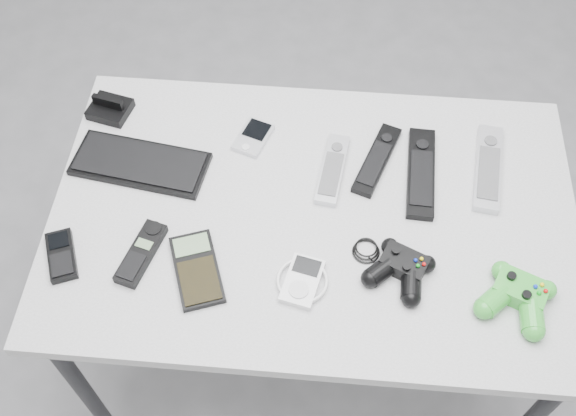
# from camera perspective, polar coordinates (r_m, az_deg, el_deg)

# --- Properties ---
(floor) EXTENTS (3.50, 3.50, 0.00)m
(floor) POSITION_cam_1_polar(r_m,az_deg,el_deg) (2.08, 0.81, -9.58)
(floor) COLOR slate
(floor) RESTS_ON ground
(desk) EXTENTS (1.09, 0.70, 0.73)m
(desk) POSITION_cam_1_polar(r_m,az_deg,el_deg) (1.45, 2.11, -1.72)
(desk) COLOR gray
(desk) RESTS_ON floor
(pda_keyboard) EXTENTS (0.30, 0.16, 0.02)m
(pda_keyboard) POSITION_cam_1_polar(r_m,az_deg,el_deg) (1.49, -12.40, 3.71)
(pda_keyboard) COLOR black
(pda_keyboard) RESTS_ON desk
(dock_bracket) EXTENTS (0.10, 0.10, 0.05)m
(dock_bracket) POSITION_cam_1_polar(r_m,az_deg,el_deg) (1.60, -14.92, 8.38)
(dock_bracket) COLOR black
(dock_bracket) RESTS_ON desk
(pda) EXTENTS (0.09, 0.11, 0.02)m
(pda) POSITION_cam_1_polar(r_m,az_deg,el_deg) (1.51, -2.97, 6.01)
(pda) COLOR silver
(pda) RESTS_ON desk
(remote_silver_a) EXTENTS (0.07, 0.19, 0.02)m
(remote_silver_a) POSITION_cam_1_polar(r_m,az_deg,el_deg) (1.45, 3.78, 3.31)
(remote_silver_a) COLOR silver
(remote_silver_a) RESTS_ON desk
(remote_black_a) EXTENTS (0.11, 0.20, 0.02)m
(remote_black_a) POSITION_cam_1_polar(r_m,az_deg,el_deg) (1.48, 7.55, 4.10)
(remote_black_a) COLOR black
(remote_black_a) RESTS_ON desk
(remote_black_b) EXTENTS (0.07, 0.24, 0.02)m
(remote_black_b) POSITION_cam_1_polar(r_m,az_deg,el_deg) (1.47, 11.19, 2.98)
(remote_black_b) COLOR black
(remote_black_b) RESTS_ON desk
(remote_silver_b) EXTENTS (0.08, 0.23, 0.02)m
(remote_silver_b) POSITION_cam_1_polar(r_m,az_deg,el_deg) (1.51, 16.59, 3.30)
(remote_silver_b) COLOR #B7B8BE
(remote_silver_b) RESTS_ON desk
(mobile_phone) EXTENTS (0.09, 0.12, 0.02)m
(mobile_phone) POSITION_cam_1_polar(r_m,az_deg,el_deg) (1.40, -18.65, -3.82)
(mobile_phone) COLOR black
(mobile_phone) RESTS_ON desk
(cordless_handset) EXTENTS (0.08, 0.15, 0.02)m
(cordless_handset) POSITION_cam_1_polar(r_m,az_deg,el_deg) (1.36, -12.33, -3.76)
(cordless_handset) COLOR black
(cordless_handset) RESTS_ON desk
(calculator) EXTENTS (0.13, 0.18, 0.02)m
(calculator) POSITION_cam_1_polar(r_m,az_deg,el_deg) (1.33, -7.73, -5.16)
(calculator) COLOR black
(calculator) RESTS_ON desk
(mp3_player) EXTENTS (0.12, 0.13, 0.02)m
(mp3_player) POSITION_cam_1_polar(r_m,az_deg,el_deg) (1.30, 1.22, -6.17)
(mp3_player) COLOR silver
(mp3_player) RESTS_ON desk
(controller_black) EXTENTS (0.24, 0.20, 0.04)m
(controller_black) POSITION_cam_1_polar(r_m,az_deg,el_deg) (1.32, 9.56, -5.00)
(controller_black) COLOR black
(controller_black) RESTS_ON desk
(controller_green) EXTENTS (0.18, 0.19, 0.05)m
(controller_green) POSITION_cam_1_polar(r_m,az_deg,el_deg) (1.34, 18.91, -7.00)
(controller_green) COLOR green
(controller_green) RESTS_ON desk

